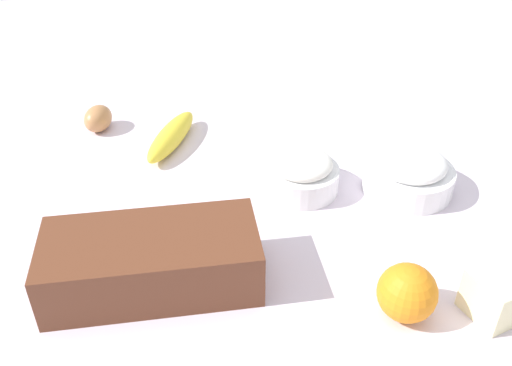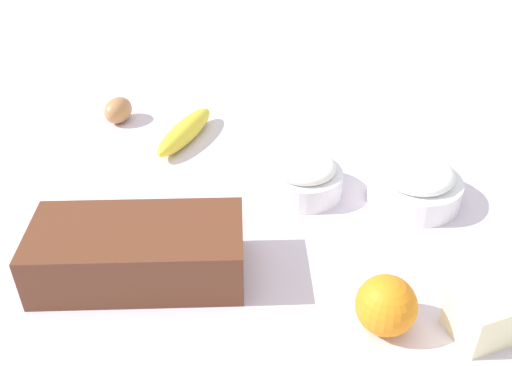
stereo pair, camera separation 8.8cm
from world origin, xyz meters
name	(u,v)px [view 2 (the right image)]	position (x,y,z in m)	size (l,w,h in m)	color
ground_plane	(256,208)	(0.00, 0.00, -0.01)	(2.40, 2.40, 0.02)	silver
loaf_pan	(138,251)	(0.16, 0.16, 0.04)	(0.29, 0.14, 0.08)	brown
flour_bowl	(304,176)	(-0.08, -0.03, 0.03)	(0.12, 0.12, 0.07)	white
sugar_bowl	(415,183)	(-0.25, -0.01, 0.03)	(0.15, 0.15, 0.07)	white
banana	(185,131)	(0.14, -0.20, 0.02)	(0.19, 0.04, 0.04)	yellow
orange_fruit	(386,305)	(-0.16, 0.26, 0.04)	(0.07, 0.07, 0.07)	orange
butter_block	(491,313)	(-0.28, 0.26, 0.03)	(0.09, 0.06, 0.06)	#F4EDB2
egg_near_butter	(118,110)	(0.28, -0.28, 0.02)	(0.05, 0.05, 0.07)	#B67B4A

